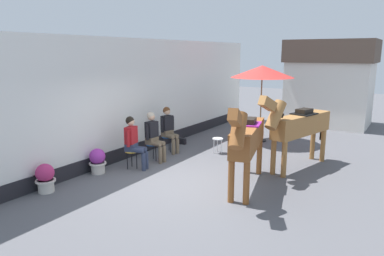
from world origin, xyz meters
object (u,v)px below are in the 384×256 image
saddled_horse_far (299,125)px  seated_visitor_far (169,127)px  seated_visitor_middle (153,134)px  flower_planter_far (98,160)px  spare_stool_white (218,140)px  flower_planter_near (45,177)px  saddled_horse_near (247,138)px  cafe_parasol (262,72)px  satchel_bag (182,141)px  seated_visitor_near (133,140)px

saddled_horse_far → seated_visitor_far: bearing=-172.7°
seated_visitor_middle → saddled_horse_far: (3.60, 1.45, 0.38)m
flower_planter_far → spare_stool_white: flower_planter_far is taller
spare_stool_white → flower_planter_near: bearing=-109.9°
saddled_horse_near → flower_planter_far: saddled_horse_near is taller
saddled_horse_near → flower_planter_near: size_ratio=4.59×
saddled_horse_far → cafe_parasol: bearing=130.1°
spare_stool_white → satchel_bag: (-1.52, 0.33, -0.30)m
seated_visitor_far → saddled_horse_near: size_ratio=0.47×
seated_visitor_middle → cafe_parasol: (1.68, 3.74, 1.59)m
saddled_horse_far → flower_planter_near: saddled_horse_far is taller
spare_stool_white → satchel_bag: size_ratio=1.64×
flower_planter_far → spare_stool_white: size_ratio=1.39×
saddled_horse_near → spare_stool_white: size_ratio=6.39×
seated_visitor_far → seated_visitor_middle: bearing=-79.4°
seated_visitor_near → saddled_horse_near: saddled_horse_near is taller
saddled_horse_near → satchel_bag: (-3.42, 2.56, -1.06)m
seated_visitor_far → flower_planter_far: seated_visitor_far is taller
seated_visitor_far → cafe_parasol: (1.86, 2.78, 1.59)m
seated_visitor_near → spare_stool_white: bearing=65.0°
saddled_horse_far → satchel_bag: 4.15m
saddled_horse_far → flower_planter_near: 6.23m
saddled_horse_near → flower_planter_near: saddled_horse_near is taller
seated_visitor_near → flower_planter_far: seated_visitor_near is taller
seated_visitor_middle → cafe_parasol: 4.40m
saddled_horse_near → cafe_parasol: cafe_parasol is taller
seated_visitor_middle → seated_visitor_near: bearing=-90.5°
cafe_parasol → spare_stool_white: size_ratio=5.61×
saddled_horse_far → cafe_parasol: size_ratio=1.14×
seated_visitor_near → seated_visitor_far: (-0.17, 1.80, 0.00)m
saddled_horse_near → saddled_horse_far: 2.10m
spare_stool_white → seated_visitor_near: bearing=-115.0°
seated_visitor_middle → flower_planter_far: bearing=-108.6°
flower_planter_near → satchel_bag: 5.09m
seated_visitor_far → spare_stool_white: seated_visitor_far is taller
spare_stool_white → satchel_bag: bearing=167.6°
saddled_horse_near → satchel_bag: size_ratio=10.50×
saddled_horse_far → spare_stool_white: size_ratio=6.37×
seated_visitor_far → satchel_bag: size_ratio=4.96×
seated_visitor_middle → flower_planter_near: (-0.56, -3.09, -0.44)m
flower_planter_far → spare_stool_white: bearing=62.6°
seated_visitor_middle → spare_stool_white: size_ratio=3.02×
spare_stool_white → seated_visitor_far: bearing=-152.8°
saddled_horse_far → satchel_bag: (-3.98, 0.53, -1.06)m
seated_visitor_near → satchel_bag: size_ratio=4.96×
cafe_parasol → spare_stool_white: 2.92m
flower_planter_far → cafe_parasol: (2.22, 5.34, 2.03)m
satchel_bag → spare_stool_white: bearing=-12.4°
saddled_horse_near → cafe_parasol: bearing=107.6°
saddled_horse_near → flower_planter_near: bearing=-145.1°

